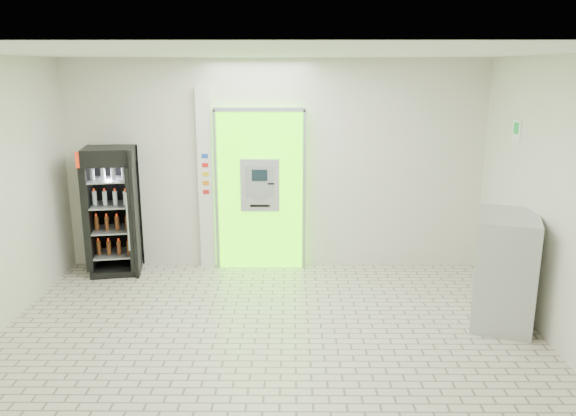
{
  "coord_description": "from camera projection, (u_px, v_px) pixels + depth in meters",
  "views": [
    {
      "loc": [
        0.25,
        -5.46,
        2.87
      ],
      "look_at": [
        0.2,
        1.2,
        1.19
      ],
      "focal_mm": 35.0,
      "sensor_mm": 36.0,
      "label": 1
    }
  ],
  "objects": [
    {
      "name": "steel_cabinet",
      "position": [
        504.0,
        269.0,
        6.37
      ],
      "size": [
        0.94,
        1.11,
        1.27
      ],
      "rotation": [
        0.0,
        0.0,
        -0.34
      ],
      "color": "#AAACB2",
      "rests_on": "ground"
    },
    {
      "name": "atm_assembly",
      "position": [
        260.0,
        189.0,
        8.05
      ],
      "size": [
        1.3,
        0.24,
        2.33
      ],
      "color": "#45E501",
      "rests_on": "ground"
    },
    {
      "name": "exit_sign",
      "position": [
        517.0,
        130.0,
        6.81
      ],
      "size": [
        0.02,
        0.22,
        0.26
      ],
      "color": "white",
      "rests_on": "room_shell"
    },
    {
      "name": "ground",
      "position": [
        268.0,
        344.0,
        5.99
      ],
      "size": [
        6.0,
        6.0,
        0.0
      ],
      "primitive_type": "plane",
      "color": "#BFB39F",
      "rests_on": "ground"
    },
    {
      "name": "pillar",
      "position": [
        206.0,
        180.0,
        8.06
      ],
      "size": [
        0.22,
        0.11,
        2.6
      ],
      "color": "silver",
      "rests_on": "ground"
    },
    {
      "name": "room_shell",
      "position": [
        267.0,
        174.0,
        5.54
      ],
      "size": [
        6.0,
        6.0,
        6.0
      ],
      "color": "silver",
      "rests_on": "ground"
    },
    {
      "name": "beverage_cooler",
      "position": [
        114.0,
        213.0,
        7.93
      ],
      "size": [
        0.77,
        0.73,
        1.8
      ],
      "rotation": [
        0.0,
        0.0,
        0.18
      ],
      "color": "black",
      "rests_on": "ground"
    }
  ]
}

